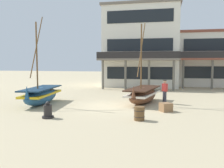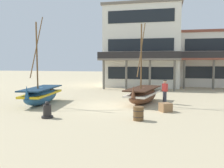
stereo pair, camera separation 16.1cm
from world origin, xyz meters
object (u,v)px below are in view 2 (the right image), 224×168
fishing_boat_centre_large (41,95)px  cargo_crate (165,107)px  harbor_building_annex (220,59)px  wooden_barrel (138,114)px  fishing_boat_near_left (143,95)px  capstan_winch (47,111)px  harbor_building_main (143,47)px  fisherman_by_hull (165,92)px

fishing_boat_centre_large → cargo_crate: 8.52m
harbor_building_annex → fishing_boat_centre_large: bearing=-130.6°
wooden_barrel → harbor_building_annex: size_ratio=0.06×
fishing_boat_near_left → cargo_crate: size_ratio=9.20×
capstan_winch → harbor_building_main: 19.55m
fisherman_by_hull → cargo_crate: (0.09, -2.78, -0.58)m
cargo_crate → fishing_boat_centre_large: bearing=175.3°
capstan_winch → harbor_building_main: size_ratio=0.09×
fishing_boat_centre_large → cargo_crate: (8.48, -0.70, -0.39)m
wooden_barrel → harbor_building_main: bearing=95.2°
fisherman_by_hull → wooden_barrel: fisherman_by_hull is taller
wooden_barrel → harbor_building_main: (-1.67, 18.27, 4.49)m
fishing_boat_centre_large → capstan_winch: 4.50m
fishing_boat_near_left → fisherman_by_hull: size_ratio=3.36×
wooden_barrel → harbor_building_annex: 22.26m
wooden_barrel → cargo_crate: bearing=62.9°
fishing_boat_near_left → wooden_barrel: fishing_boat_near_left is taller
harbor_building_main → harbor_building_annex: 9.81m
fishing_boat_near_left → cargo_crate: 3.13m
fishing_boat_centre_large → fisherman_by_hull: fishing_boat_centre_large is taller
capstan_winch → harbor_building_annex: harbor_building_annex is taller
fisherman_by_hull → capstan_winch: 8.34m
wooden_barrel → harbor_building_main: harbor_building_main is taller
wooden_barrel → cargo_crate: (1.30, 2.54, -0.09)m
fishing_boat_near_left → capstan_winch: size_ratio=6.42×
harbor_building_annex → fisherman_by_hull: bearing=-113.0°
harbor_building_main → wooden_barrel: bearing=-84.8°
harbor_building_annex → fishing_boat_near_left: bearing=-117.5°
fishing_boat_near_left → wooden_barrel: bearing=-86.8°
fisherman_by_hull → capstan_winch: (-5.94, -5.84, -0.49)m
capstan_winch → cargo_crate: bearing=26.9°
harbor_building_main → capstan_winch: bearing=-99.2°
capstan_winch → wooden_barrel: capstan_winch is taller
fishing_boat_centre_large → capstan_winch: (2.45, -3.76, -0.31)m
fishing_boat_near_left → harbor_building_main: 13.79m
fishing_boat_centre_large → harbor_building_main: (5.51, 15.03, 4.18)m
fisherman_by_hull → harbor_building_main: size_ratio=0.17×
fisherman_by_hull → harbor_building_annex: harbor_building_annex is taller
fishing_boat_near_left → fisherman_by_hull: (1.51, 0.11, 0.21)m
fishing_boat_near_left → wooden_barrel: size_ratio=8.09×
fishing_boat_centre_large → wooden_barrel: size_ratio=8.68×
wooden_barrel → cargo_crate: 2.86m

